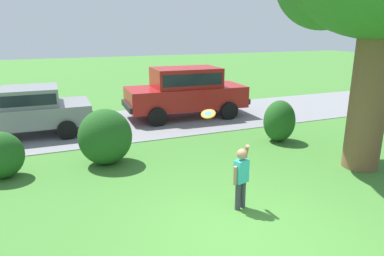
{
  "coord_description": "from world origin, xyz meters",
  "views": [
    {
      "loc": [
        -2.82,
        -4.43,
        3.33
      ],
      "look_at": [
        0.17,
        2.78,
        1.1
      ],
      "focal_mm": 32.55,
      "sensor_mm": 36.0,
      "label": 1
    }
  ],
  "objects": [
    {
      "name": "shrub_near_tree",
      "position": [
        -4.0,
        4.14,
        0.55
      ],
      "size": [
        1.02,
        0.86,
        1.1
      ],
      "color": "#1E511C",
      "rests_on": "ground"
    },
    {
      "name": "shrub_centre_left",
      "position": [
        -1.64,
        4.13,
        0.71
      ],
      "size": [
        1.34,
        1.19,
        1.42
      ],
      "color": "#1E511C",
      "rests_on": "ground"
    },
    {
      "name": "driveway_strip",
      "position": [
        0.0,
        7.68,
        0.01
      ],
      "size": [
        28.0,
        4.4,
        0.02
      ],
      "primitive_type": "cube",
      "color": "slate",
      "rests_on": "ground"
    },
    {
      "name": "parked_suv",
      "position": [
        2.04,
        7.9,
        1.08
      ],
      "size": [
        4.77,
        2.24,
        1.92
      ],
      "color": "maroon",
      "rests_on": "ground"
    },
    {
      "name": "ground_plane",
      "position": [
        0.0,
        0.0,
        0.0
      ],
      "size": [
        80.0,
        80.0,
        0.0
      ],
      "primitive_type": "plane",
      "color": "#3D752D"
    },
    {
      "name": "frisbee",
      "position": [
        -0.04,
        1.45,
        1.76
      ],
      "size": [
        0.3,
        0.28,
        0.18
      ],
      "color": "orange"
    },
    {
      "name": "shrub_centre",
      "position": [
        3.54,
        3.98,
        0.64
      ],
      "size": [
        0.97,
        0.92,
        1.27
      ],
      "color": "#1E511C",
      "rests_on": "ground"
    },
    {
      "name": "parked_sedan",
      "position": [
        -3.62,
        7.6,
        0.85
      ],
      "size": [
        4.43,
        2.15,
        1.56
      ],
      "color": "gray",
      "rests_on": "ground"
    },
    {
      "name": "child_thrower",
      "position": [
        0.34,
        0.79,
        0.72
      ],
      "size": [
        0.41,
        0.34,
        1.29
      ],
      "color": "#383842",
      "rests_on": "ground"
    }
  ]
}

